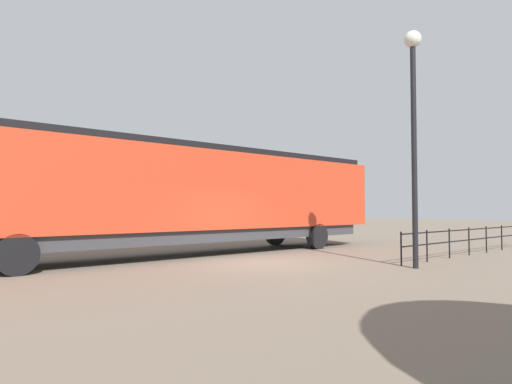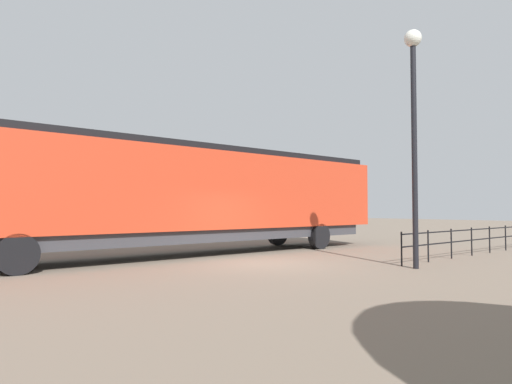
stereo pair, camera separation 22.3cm
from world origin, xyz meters
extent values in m
plane|color=#756656|center=(0.00, 0.00, 0.00)|extent=(120.00, 120.00, 0.00)
cube|color=red|center=(-3.64, -0.77, 2.43)|extent=(2.98, 18.43, 2.85)
cube|color=black|center=(-3.64, 7.06, 2.00)|extent=(2.86, 2.77, 2.00)
cube|color=black|center=(-3.64, -0.77, 3.97)|extent=(2.68, 17.69, 0.24)
cube|color=#38383D|center=(-3.64, -0.77, 0.78)|extent=(2.68, 16.95, 0.45)
cylinder|color=black|center=(-4.98, 5.13, 0.55)|extent=(0.30, 1.10, 1.10)
cylinder|color=black|center=(-2.30, 5.13, 0.55)|extent=(0.30, 1.10, 1.10)
cylinder|color=black|center=(-2.30, -6.66, 0.55)|extent=(0.30, 1.10, 1.10)
cylinder|color=black|center=(3.75, 2.58, 3.34)|extent=(0.16, 0.16, 6.67)
sphere|color=silver|center=(3.75, 2.58, 6.82)|extent=(0.51, 0.51, 0.51)
cube|color=black|center=(3.19, 8.25, 0.96)|extent=(0.04, 11.02, 0.04)
cube|color=black|center=(3.19, 8.25, 0.58)|extent=(0.04, 11.02, 0.04)
cylinder|color=black|center=(3.19, 2.74, 0.52)|extent=(0.05, 0.05, 1.05)
cylinder|color=black|center=(3.19, 4.31, 0.52)|extent=(0.05, 0.05, 1.05)
cylinder|color=black|center=(3.19, 5.89, 0.52)|extent=(0.05, 0.05, 1.05)
cylinder|color=black|center=(3.19, 7.46, 0.52)|extent=(0.05, 0.05, 1.05)
cylinder|color=black|center=(3.19, 9.04, 0.52)|extent=(0.05, 0.05, 1.05)
cylinder|color=black|center=(3.19, 10.61, 0.52)|extent=(0.05, 0.05, 1.05)
camera|label=1|loc=(10.49, -9.42, 1.75)|focal=30.79mm
camera|label=2|loc=(10.64, -9.25, 1.75)|focal=30.79mm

